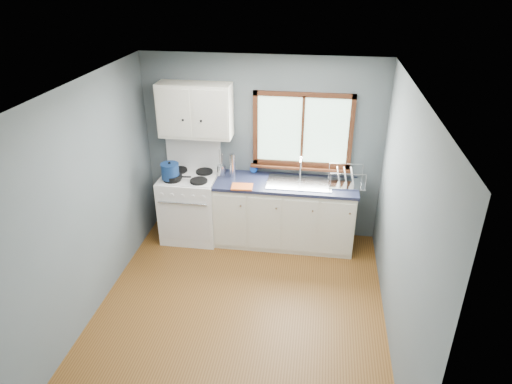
# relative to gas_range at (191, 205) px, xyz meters

# --- Properties ---
(floor) EXTENTS (3.20, 3.60, 0.02)m
(floor) POSITION_rel_gas_range_xyz_m (0.95, -1.47, -0.50)
(floor) COLOR brown
(floor) RESTS_ON ground
(ceiling) EXTENTS (3.20, 3.60, 0.02)m
(ceiling) POSITION_rel_gas_range_xyz_m (0.95, -1.47, 2.02)
(ceiling) COLOR white
(ceiling) RESTS_ON wall_back
(wall_back) EXTENTS (3.20, 0.02, 2.50)m
(wall_back) POSITION_rel_gas_range_xyz_m (0.95, 0.34, 0.76)
(wall_back) COLOR #566064
(wall_back) RESTS_ON ground
(wall_front) EXTENTS (3.20, 0.02, 2.50)m
(wall_front) POSITION_rel_gas_range_xyz_m (0.95, -3.28, 0.76)
(wall_front) COLOR #566064
(wall_front) RESTS_ON ground
(wall_left) EXTENTS (0.02, 3.60, 2.50)m
(wall_left) POSITION_rel_gas_range_xyz_m (-0.66, -1.47, 0.76)
(wall_left) COLOR #566064
(wall_left) RESTS_ON ground
(wall_right) EXTENTS (0.02, 3.60, 2.50)m
(wall_right) POSITION_rel_gas_range_xyz_m (2.56, -1.47, 0.76)
(wall_right) COLOR #566064
(wall_right) RESTS_ON ground
(gas_range) EXTENTS (0.76, 0.69, 1.36)m
(gas_range) POSITION_rel_gas_range_xyz_m (0.00, 0.00, 0.00)
(gas_range) COLOR white
(gas_range) RESTS_ON floor
(base_cabinets) EXTENTS (1.85, 0.60, 0.88)m
(base_cabinets) POSITION_rel_gas_range_xyz_m (1.31, 0.02, -0.08)
(base_cabinets) COLOR silver
(base_cabinets) RESTS_ON floor
(countertop) EXTENTS (1.89, 0.64, 0.04)m
(countertop) POSITION_rel_gas_range_xyz_m (1.31, 0.02, 0.41)
(countertop) COLOR #161B31
(countertop) RESTS_ON base_cabinets
(sink) EXTENTS (0.84, 0.46, 0.44)m
(sink) POSITION_rel_gas_range_xyz_m (1.49, 0.02, 0.37)
(sink) COLOR silver
(sink) RESTS_ON countertop
(window) EXTENTS (1.36, 0.10, 1.03)m
(window) POSITION_rel_gas_range_xyz_m (1.48, 0.30, 0.98)
(window) COLOR #9EC6A8
(window) RESTS_ON wall_back
(upper_cabinets) EXTENTS (0.95, 0.35, 0.70)m
(upper_cabinets) POSITION_rel_gas_range_xyz_m (0.10, 0.15, 1.31)
(upper_cabinets) COLOR silver
(upper_cabinets) RESTS_ON wall_back
(skillet) EXTENTS (0.37, 0.26, 0.05)m
(skillet) POSITION_rel_gas_range_xyz_m (-0.17, -0.15, 0.49)
(skillet) COLOR black
(skillet) RESTS_ON gas_range
(stockpot) EXTENTS (0.25, 0.25, 0.23)m
(stockpot) POSITION_rel_gas_range_xyz_m (-0.20, -0.16, 0.57)
(stockpot) COLOR navy
(stockpot) RESTS_ON gas_range
(utensil_crock) EXTENTS (0.15, 0.15, 0.37)m
(utensil_crock) POSITION_rel_gas_range_xyz_m (0.43, 0.12, 0.50)
(utensil_crock) COLOR silver
(utensil_crock) RESTS_ON countertop
(thermos) EXTENTS (0.09, 0.09, 0.33)m
(thermos) POSITION_rel_gas_range_xyz_m (0.58, 0.09, 0.59)
(thermos) COLOR silver
(thermos) RESTS_ON countertop
(soap_bottle) EXTENTS (0.12, 0.12, 0.26)m
(soap_bottle) POSITION_rel_gas_range_xyz_m (0.84, 0.24, 0.56)
(soap_bottle) COLOR #1245BA
(soap_bottle) RESTS_ON countertop
(dish_towel) EXTENTS (0.28, 0.21, 0.02)m
(dish_towel) POSITION_rel_gas_range_xyz_m (0.77, -0.21, 0.44)
(dish_towel) COLOR orange
(dish_towel) RESTS_ON countertop
(dish_rack) EXTENTS (0.48, 0.38, 0.24)m
(dish_rack) POSITION_rel_gas_range_xyz_m (2.08, 0.07, 0.49)
(dish_rack) COLOR silver
(dish_rack) RESTS_ON countertop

